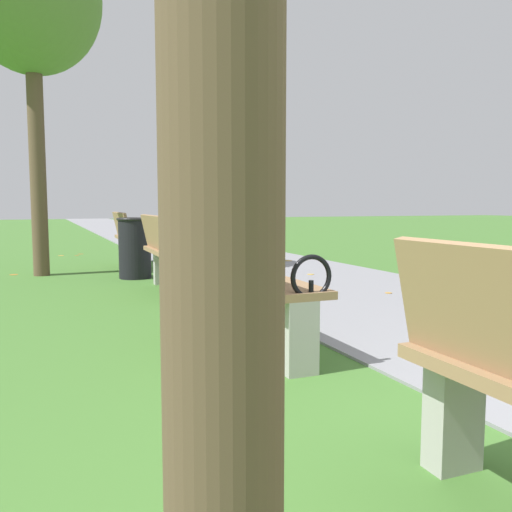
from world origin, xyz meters
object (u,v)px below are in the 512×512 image
park_bench_3 (170,252)px  pedestrian_walking (227,209)px  tree_2 (31,0)px  trash_bin (135,248)px  park_bench_2 (248,279)px  park_bench_4 (130,238)px

park_bench_3 → pedestrian_walking: pedestrian_walking is taller
tree_2 → trash_bin: 3.70m
park_bench_2 → trash_bin: 3.90m
park_bench_4 → trash_bin: bearing=-96.6°
pedestrian_walking → trash_bin: bearing=-124.0°
park_bench_2 → park_bench_3: bearing=90.0°
park_bench_2 → pedestrian_walking: 8.49m
park_bench_2 → tree_2: size_ratio=0.33×
pedestrian_walking → trash_bin: 5.03m
park_bench_2 → park_bench_4: (0.00, 5.17, 0.00)m
tree_2 → trash_bin: size_ratio=5.85×
park_bench_2 → tree_2: tree_2 is taller
tree_2 → park_bench_2: bearing=-74.0°
tree_2 → pedestrian_walking: (4.01, 3.35, -2.90)m
park_bench_4 → trash_bin: park_bench_4 is taller
park_bench_3 → park_bench_2: bearing=-90.0°
park_bench_3 → pedestrian_walking: 6.23m
park_bench_4 → trash_bin: 1.28m
tree_2 → trash_bin: bearing=-33.6°
park_bench_4 → tree_2: (-1.35, -0.47, 3.34)m
park_bench_4 → pedestrian_walking: size_ratio=1.00×
tree_2 → pedestrian_walking: bearing=39.9°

